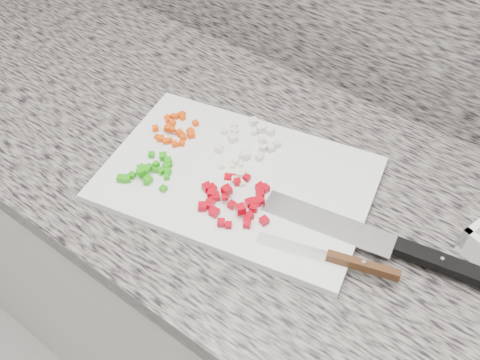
% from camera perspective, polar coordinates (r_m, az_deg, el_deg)
% --- Properties ---
extents(cabinet, '(3.92, 0.62, 0.86)m').
position_cam_1_polar(cabinet, '(1.31, 5.39, -15.36)').
color(cabinet, white).
rests_on(cabinet, ground).
extents(countertop, '(3.96, 0.64, 0.04)m').
position_cam_1_polar(countertop, '(0.94, 7.29, -2.58)').
color(countertop, slate).
rests_on(countertop, cabinet).
extents(cutting_board, '(0.51, 0.39, 0.02)m').
position_cam_1_polar(cutting_board, '(0.93, -0.25, 0.11)').
color(cutting_board, silver).
rests_on(cutting_board, countertop).
extents(carrot_pile, '(0.08, 0.09, 0.02)m').
position_cam_1_polar(carrot_pile, '(1.01, -6.85, 5.36)').
color(carrot_pile, '#E34404').
rests_on(carrot_pile, cutting_board).
extents(onion_pile, '(0.11, 0.12, 0.01)m').
position_cam_1_polar(onion_pile, '(0.98, 1.40, 4.42)').
color(onion_pile, beige).
rests_on(onion_pile, cutting_board).
extents(green_pepper_pile, '(0.09, 0.10, 0.02)m').
position_cam_1_polar(green_pepper_pile, '(0.94, -9.40, 1.07)').
color(green_pepper_pile, '#23980D').
rests_on(green_pepper_pile, cutting_board).
extents(red_pepper_pile, '(0.13, 0.12, 0.02)m').
position_cam_1_polar(red_pepper_pile, '(0.88, -0.65, -2.14)').
color(red_pepper_pile, '#AB0210').
rests_on(red_pepper_pile, cutting_board).
extents(garlic_pile, '(0.07, 0.06, 0.01)m').
position_cam_1_polar(garlic_pile, '(0.92, -0.65, 0.70)').
color(garlic_pile, beige).
rests_on(garlic_pile, cutting_board).
extents(chef_knife, '(0.36, 0.10, 0.02)m').
position_cam_1_polar(chef_knife, '(0.86, 16.69, -6.98)').
color(chef_knife, silver).
rests_on(chef_knife, cutting_board).
extents(paring_knife, '(0.22, 0.08, 0.02)m').
position_cam_1_polar(paring_knife, '(0.82, 11.06, -8.45)').
color(paring_knife, silver).
rests_on(paring_knife, cutting_board).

